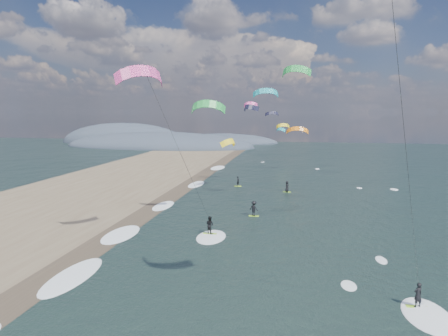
# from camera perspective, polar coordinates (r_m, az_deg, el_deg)

# --- Properties ---
(wet_sand_strip) EXTENTS (3.00, 240.00, 0.00)m
(wet_sand_strip) POSITION_cam_1_polar(r_m,az_deg,el_deg) (32.85, -20.37, -12.13)
(wet_sand_strip) COLOR #382D23
(wet_sand_strip) RESTS_ON ground
(coastal_hills) EXTENTS (80.00, 41.00, 15.00)m
(coastal_hills) POSITION_cam_1_polar(r_m,az_deg,el_deg) (133.88, -10.73, 3.51)
(coastal_hills) COLOR #3D4756
(coastal_hills) RESTS_ON ground
(kitesurfer_near_a) EXTENTS (7.42, 8.15, 18.19)m
(kitesurfer_near_a) POSITION_cam_1_polar(r_m,az_deg,el_deg) (17.96, 25.10, 14.75)
(kitesurfer_near_a) COLOR #9EE228
(kitesurfer_near_a) RESTS_ON ground
(kitesurfer_near_b) EXTENTS (6.98, 9.17, 15.25)m
(kitesurfer_near_b) POSITION_cam_1_polar(r_m,az_deg,el_deg) (30.28, -8.46, 5.87)
(kitesurfer_near_b) COLOR #9EE228
(kitesurfer_near_b) RESTS_ON ground
(far_kitesurfers) EXTENTS (8.60, 17.06, 1.71)m
(far_kitesurfers) POSITION_cam_1_polar(r_m,az_deg,el_deg) (47.43, 5.79, -4.28)
(far_kitesurfers) COLOR #9EE228
(far_kitesurfers) RESTS_ON ground
(bg_kite_field) EXTENTS (13.38, 68.14, 10.44)m
(bg_kite_field) POSITION_cam_1_polar(r_m,az_deg,el_deg) (69.15, 6.87, 8.34)
(bg_kite_field) COLOR #D83F8C
(bg_kite_field) RESTS_ON ground
(shoreline_surf) EXTENTS (2.40, 79.40, 0.11)m
(shoreline_surf) POSITION_cam_1_polar(r_m,az_deg,el_deg) (36.22, -14.78, -9.94)
(shoreline_surf) COLOR white
(shoreline_surf) RESTS_ON ground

